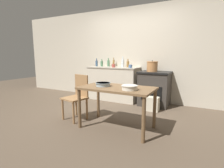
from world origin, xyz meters
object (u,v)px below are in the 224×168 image
(mixing_bowl_small, at_px, (103,84))
(bottle_mid_left, at_px, (128,64))
(chair, at_px, (77,96))
(bottle_center, at_px, (102,64))
(bottle_center_left, at_px, (97,63))
(flour_sack, at_px, (152,104))
(bottle_left, at_px, (123,63))
(bottle_center_right, at_px, (114,63))
(mixing_bowl_large, at_px, (130,87))
(cup_mid_right, at_px, (114,66))
(stove, at_px, (154,88))
(cup_right, at_px, (130,66))
(bottle_far_left, at_px, (108,63))
(stock_pot, at_px, (152,66))
(work_table, at_px, (117,93))

(mixing_bowl_small, relative_size, bottle_mid_left, 1.18)
(chair, distance_m, bottle_center, 1.86)
(mixing_bowl_small, bearing_deg, bottle_center_left, 125.88)
(flour_sack, height_order, bottle_left, bottle_left)
(chair, distance_m, bottle_center_right, 1.95)
(flour_sack, height_order, bottle_center_right, bottle_center_right)
(mixing_bowl_large, relative_size, bottle_mid_left, 1.16)
(cup_mid_right, bearing_deg, bottle_center_right, 117.26)
(stove, distance_m, bottle_left, 1.13)
(stove, height_order, bottle_left, bottle_left)
(bottle_left, relative_size, bottle_center_right, 1.15)
(chair, height_order, cup_right, cup_right)
(stove, relative_size, flour_sack, 2.67)
(bottle_left, relative_size, bottle_center, 1.38)
(bottle_mid_left, relative_size, bottle_center, 1.05)
(bottle_center_left, height_order, bottle_center_right, bottle_center_right)
(chair, xyz_separation_m, mixing_bowl_large, (1.17, -0.17, 0.30))
(stove, bearing_deg, mixing_bowl_large, -87.68)
(chair, xyz_separation_m, bottle_far_left, (-0.32, 1.83, 0.56))
(bottle_left, distance_m, bottle_center_left, 0.82)
(stock_pot, bearing_deg, stove, 9.69)
(bottle_left, distance_m, cup_right, 0.45)
(chair, relative_size, stock_pot, 3.17)
(bottle_far_left, height_order, bottle_center_right, bottle_center_right)
(bottle_mid_left, bearing_deg, bottle_center_left, -176.53)
(chair, relative_size, bottle_center_right, 3.45)
(mixing_bowl_large, relative_size, bottle_center_right, 1.01)
(chair, relative_size, bottle_center, 4.14)
(flour_sack, distance_m, bottle_center_right, 1.75)
(flour_sack, height_order, cup_mid_right, cup_mid_right)
(chair, bearing_deg, bottle_mid_left, 91.01)
(bottle_far_left, xyz_separation_m, bottle_center_right, (0.15, 0.03, 0.01))
(flour_sack, bearing_deg, bottle_mid_left, 145.89)
(stock_pot, distance_m, bottle_far_left, 1.36)
(stove, distance_m, chair, 1.99)
(bottle_center_left, distance_m, bottle_center, 0.17)
(work_table, distance_m, flour_sack, 1.34)
(stock_pot, relative_size, mixing_bowl_large, 1.07)
(mixing_bowl_small, relative_size, bottle_center_left, 1.13)
(bottle_center_right, relative_size, cup_right, 2.90)
(stove, distance_m, cup_right, 0.82)
(stock_pot, distance_m, bottle_mid_left, 0.72)
(flour_sack, xyz_separation_m, mixing_bowl_small, (-0.55, -1.25, 0.60))
(bottle_left, bearing_deg, chair, -95.05)
(mixing_bowl_large, distance_m, mixing_bowl_small, 0.54)
(bottle_center_right, height_order, cup_mid_right, bottle_center_right)
(mixing_bowl_large, xyz_separation_m, mixing_bowl_small, (-0.54, 0.10, -0.01))
(chair, xyz_separation_m, cup_mid_right, (0.01, 1.51, 0.51))
(stove, height_order, cup_mid_right, cup_mid_right)
(work_table, distance_m, bottle_left, 2.02)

